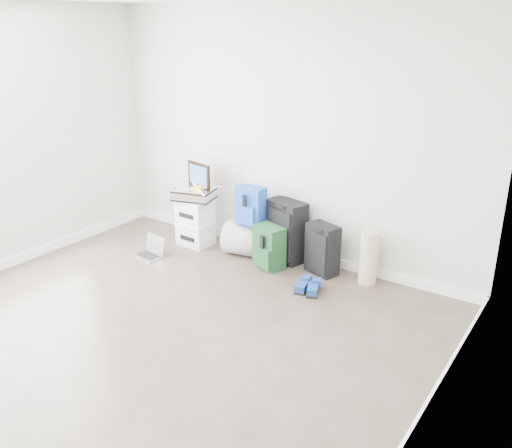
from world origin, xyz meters
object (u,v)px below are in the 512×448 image
Objects in this scene: boxes_stack at (195,222)px; carry_on at (322,249)px; duffel_bag at (252,240)px; briefcase at (194,194)px; large_suitcase at (286,231)px; laptop at (151,251)px.

carry_on is (1.61, 0.14, -0.01)m from boxes_stack.
duffel_bag is 1.14× the size of carry_on.
boxes_stack is 1.26× the size of briefcase.
duffel_bag is at bearing -6.22° from briefcase.
boxes_stack is at bearing -154.12° from large_suitcase.
briefcase is at bearing -88.12° from boxes_stack.
duffel_bag is 0.87m from carry_on.
large_suitcase is at bearing 8.05° from duffel_bag.
laptop is (-1.31, -0.77, -0.29)m from large_suitcase.
laptop is at bearing -155.00° from duffel_bag.
large_suitcase is (1.11, 0.22, -0.28)m from briefcase.
large_suitcase reaches higher than laptop.
boxes_stack is at bearing 78.87° from laptop.
briefcase is 1.65m from carry_on.
briefcase is 1.28× the size of laptop.
boxes_stack is 0.76m from duffel_bag.
duffel_bag is at bearing 43.49° from laptop.
laptop is (-1.80, -0.68, -0.22)m from carry_on.
duffel_bag is at bearing 9.80° from boxes_stack.
duffel_bag is (0.74, 0.10, -0.43)m from briefcase.
large_suitcase is 0.51m from carry_on.
briefcase is at bearing 78.87° from laptop.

